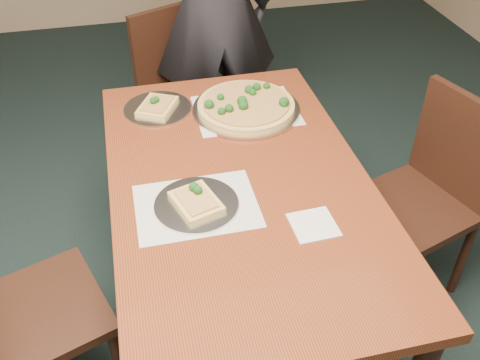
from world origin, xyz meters
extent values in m
cube|color=#5C2412|center=(0.42, 0.68, 0.73)|extent=(0.90, 1.50, 0.04)
cylinder|color=black|center=(0.03, 1.37, 0.35)|extent=(0.07, 0.07, 0.70)
cylinder|color=black|center=(0.81, 1.37, 0.35)|extent=(0.07, 0.07, 0.70)
cube|color=black|center=(0.40, 1.74, 0.45)|extent=(0.56, 0.56, 0.04)
cylinder|color=black|center=(0.31, 1.50, 0.21)|extent=(0.04, 0.04, 0.43)
cylinder|color=black|center=(0.16, 1.83, 0.21)|extent=(0.04, 0.04, 0.43)
cylinder|color=black|center=(0.64, 1.65, 0.21)|extent=(0.04, 0.04, 0.43)
cylinder|color=black|center=(0.49, 1.98, 0.21)|extent=(0.04, 0.04, 0.43)
cube|color=black|center=(0.32, 1.91, 0.69)|extent=(0.40, 0.21, 0.44)
cube|color=black|center=(-0.31, 0.50, 0.45)|extent=(0.54, 0.54, 0.04)
cylinder|color=black|center=(-0.20, 0.73, 0.21)|extent=(0.04, 0.04, 0.43)
cube|color=black|center=(1.16, 0.70, 0.45)|extent=(0.53, 0.53, 0.04)
cylinder|color=black|center=(0.94, 0.82, 0.21)|extent=(0.04, 0.04, 0.43)
cylinder|color=black|center=(1.28, 0.93, 0.21)|extent=(0.04, 0.04, 0.43)
cylinder|color=black|center=(1.05, 0.47, 0.21)|extent=(0.04, 0.04, 0.43)
cylinder|color=black|center=(1.39, 0.58, 0.21)|extent=(0.04, 0.04, 0.43)
cube|color=black|center=(1.34, 0.76, 0.69)|extent=(0.16, 0.41, 0.44)
imported|color=black|center=(0.56, 1.85, 0.91)|extent=(0.68, 0.47, 1.83)
cube|color=white|center=(0.55, 1.12, 0.75)|extent=(0.42, 0.32, 0.00)
cube|color=white|center=(0.25, 0.58, 0.75)|extent=(0.40, 0.30, 0.00)
cylinder|color=silver|center=(0.55, 1.12, 0.76)|extent=(0.45, 0.45, 0.01)
cylinder|color=gold|center=(0.55, 1.12, 0.77)|extent=(0.40, 0.40, 0.02)
cylinder|color=#D6C56F|center=(0.55, 1.12, 0.79)|extent=(0.36, 0.36, 0.01)
sphere|color=#144315|center=(0.67, 1.21, 0.80)|extent=(0.03, 0.03, 0.03)
sphere|color=#144315|center=(0.62, 1.21, 0.80)|extent=(0.03, 0.03, 0.03)
sphere|color=#144315|center=(0.53, 1.11, 0.80)|extent=(0.04, 0.04, 0.04)
sphere|color=#144315|center=(0.53, 1.10, 0.80)|extent=(0.03, 0.03, 0.03)
sphere|color=#144315|center=(0.47, 1.07, 0.80)|extent=(0.04, 0.04, 0.04)
sphere|color=#144315|center=(0.58, 1.20, 0.80)|extent=(0.04, 0.04, 0.04)
sphere|color=#144315|center=(0.45, 1.17, 0.80)|extent=(0.03, 0.03, 0.03)
sphere|color=#144315|center=(0.59, 1.17, 0.80)|extent=(0.03, 0.03, 0.03)
sphere|color=#144315|center=(0.53, 1.07, 0.80)|extent=(0.04, 0.04, 0.04)
sphere|color=#144315|center=(0.40, 1.11, 0.80)|extent=(0.04, 0.04, 0.04)
sphere|color=#144315|center=(0.70, 1.06, 0.80)|extent=(0.04, 0.04, 0.04)
sphere|color=#144315|center=(0.70, 1.05, 0.80)|extent=(0.03, 0.03, 0.03)
sphere|color=#144315|center=(0.44, 1.06, 0.80)|extent=(0.03, 0.03, 0.03)
cylinder|color=silver|center=(0.25, 0.58, 0.76)|extent=(0.28, 0.28, 0.01)
cube|color=gold|center=(0.25, 0.58, 0.77)|extent=(0.18, 0.20, 0.02)
cube|color=#D6C56F|center=(0.25, 0.58, 0.78)|extent=(0.14, 0.16, 0.01)
sphere|color=#144315|center=(0.26, 0.61, 0.79)|extent=(0.03, 0.03, 0.03)
sphere|color=#144315|center=(0.25, 0.63, 0.79)|extent=(0.03, 0.03, 0.03)
cylinder|color=silver|center=(0.19, 1.21, 0.76)|extent=(0.28, 0.28, 0.01)
cube|color=gold|center=(0.19, 1.21, 0.77)|extent=(0.19, 0.21, 0.02)
cube|color=#D6C56F|center=(0.19, 1.21, 0.78)|extent=(0.15, 0.17, 0.01)
sphere|color=#144315|center=(0.18, 1.22, 0.79)|extent=(0.03, 0.03, 0.03)
sphere|color=#144315|center=(0.19, 1.22, 0.79)|extent=(0.03, 0.03, 0.03)
cube|color=white|center=(0.60, 0.40, 0.75)|extent=(0.15, 0.15, 0.01)
camera|label=1|loc=(0.10, -0.73, 1.93)|focal=40.00mm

